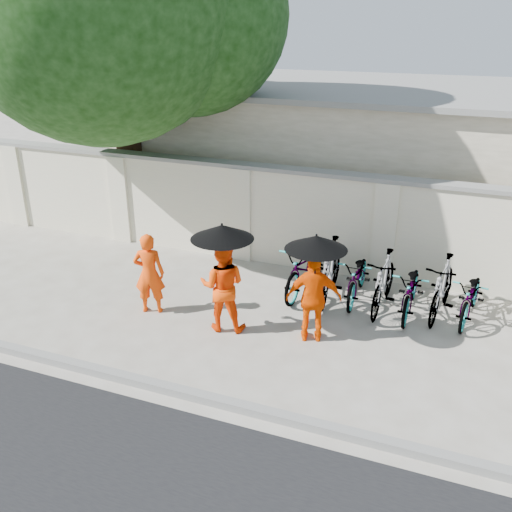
% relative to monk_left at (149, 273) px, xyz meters
% --- Properties ---
extents(ground, '(80.00, 80.00, 0.00)m').
position_rel_monk_left_xyz_m(ground, '(1.58, -0.30, -0.74)').
color(ground, '#A8A396').
extents(kerb, '(40.00, 0.16, 0.12)m').
position_rel_monk_left_xyz_m(kerb, '(1.58, -2.00, -0.68)').
color(kerb, gray).
rests_on(kerb, ground).
extents(compound_wall, '(20.00, 0.30, 2.00)m').
position_rel_monk_left_xyz_m(compound_wall, '(2.58, 2.90, 0.26)').
color(compound_wall, beige).
rests_on(compound_wall, ground).
extents(building_behind, '(14.00, 6.00, 3.20)m').
position_rel_monk_left_xyz_m(building_behind, '(3.58, 6.70, 0.86)').
color(building_behind, beige).
rests_on(building_behind, ground).
extents(shade_tree, '(6.70, 6.20, 8.20)m').
position_rel_monk_left_xyz_m(shade_tree, '(-2.08, 2.68, 4.36)').
color(shade_tree, '#352011').
rests_on(shade_tree, ground).
extents(monk_left, '(0.62, 0.51, 1.47)m').
position_rel_monk_left_xyz_m(monk_left, '(0.00, 0.00, 0.00)').
color(monk_left, '#FF4408').
rests_on(monk_left, ground).
extents(monk_center, '(0.88, 0.76, 1.58)m').
position_rel_monk_left_xyz_m(monk_center, '(1.44, -0.07, 0.05)').
color(monk_center, '#FF4205').
rests_on(monk_center, ground).
extents(parasol_center, '(1.01, 1.01, 1.00)m').
position_rel_monk_left_xyz_m(parasol_center, '(1.49, -0.15, 1.04)').
color(parasol_center, black).
rests_on(parasol_center, ground).
extents(monk_right, '(0.95, 0.61, 1.51)m').
position_rel_monk_left_xyz_m(monk_right, '(2.95, 0.12, 0.02)').
color(monk_right, '#F64D00').
rests_on(monk_right, ground).
extents(parasol_right, '(0.97, 0.97, 0.99)m').
position_rel_monk_left_xyz_m(parasol_right, '(2.97, 0.04, 1.00)').
color(parasol_right, black).
rests_on(parasol_right, ground).
extents(bike_0, '(0.78, 1.93, 0.99)m').
position_rel_monk_left_xyz_m(bike_0, '(2.32, 1.75, -0.24)').
color(bike_0, gray).
rests_on(bike_0, ground).
extents(bike_1, '(0.62, 1.87, 1.11)m').
position_rel_monk_left_xyz_m(bike_1, '(2.82, 1.68, -0.18)').
color(bike_1, gray).
rests_on(bike_1, ground).
extents(bike_2, '(0.62, 1.68, 0.87)m').
position_rel_monk_left_xyz_m(bike_2, '(3.32, 1.81, -0.30)').
color(bike_2, gray).
rests_on(bike_2, ground).
extents(bike_3, '(0.57, 1.75, 1.04)m').
position_rel_monk_left_xyz_m(bike_3, '(3.81, 1.61, -0.22)').
color(bike_3, gray).
rests_on(bike_3, ground).
extents(bike_4, '(0.59, 1.70, 0.89)m').
position_rel_monk_left_xyz_m(bike_4, '(4.31, 1.62, -0.29)').
color(bike_4, gray).
rests_on(bike_4, ground).
extents(bike_5, '(0.71, 1.79, 1.05)m').
position_rel_monk_left_xyz_m(bike_5, '(4.80, 1.76, -0.21)').
color(bike_5, gray).
rests_on(bike_5, ground).
extents(bike_6, '(0.78, 1.69, 0.85)m').
position_rel_monk_left_xyz_m(bike_6, '(5.30, 1.77, -0.31)').
color(bike_6, gray).
rests_on(bike_6, ground).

